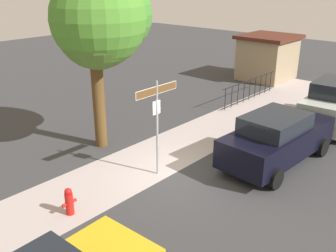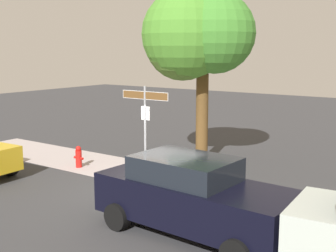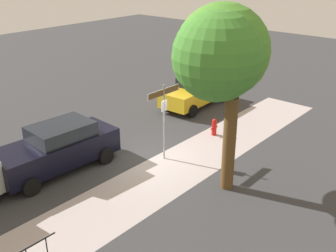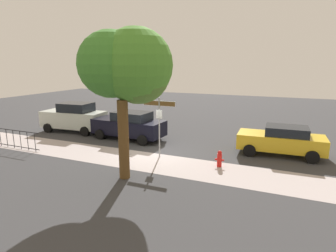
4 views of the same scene
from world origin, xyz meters
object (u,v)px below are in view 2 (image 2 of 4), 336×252
Objects in this scene: street_sign at (145,114)px; fire_hydrant at (79,157)px; shade_tree at (194,37)px; car_black at (193,196)px.

fire_hydrant is at bearing 176.43° from street_sign.
shade_tree is 7.96× the size of fire_hydrant.
street_sign is 3.94× the size of fire_hydrant.
shade_tree is at bearing 125.08° from car_black.
car_black is (3.25, -2.42, -1.31)m from street_sign.
car_black is 6.08× the size of fire_hydrant.
fire_hydrant is (-6.44, 2.62, -0.52)m from car_black.
street_sign is at bearing -3.57° from fire_hydrant.
fire_hydrant is (-3.19, 0.20, -1.83)m from street_sign.
car_black is at bearing -58.07° from shade_tree.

